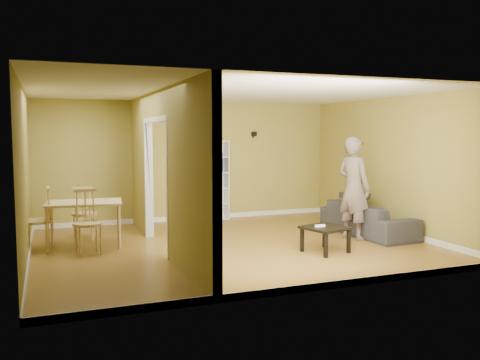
{
  "coord_description": "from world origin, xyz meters",
  "views": [
    {
      "loc": [
        -2.96,
        -8.03,
        1.91
      ],
      "look_at": [
        0.2,
        0.2,
        1.1
      ],
      "focal_mm": 38.0,
      "sensor_mm": 36.0,
      "label": 1
    }
  ],
  "objects_px": {
    "chair_far": "(84,212)",
    "chair_left": "(37,219)",
    "bookshelf": "(211,180)",
    "chair_near": "(88,222)",
    "person": "(354,179)",
    "sofa": "(368,214)",
    "coffee_table": "(325,230)",
    "dining_table": "(84,206)"
  },
  "relations": [
    {
      "from": "chair_far",
      "to": "chair_left",
      "type": "bearing_deg",
      "value": 54.32
    },
    {
      "from": "bookshelf",
      "to": "chair_near",
      "type": "distance_m",
      "value": 3.68
    },
    {
      "from": "chair_far",
      "to": "chair_near",
      "type": "bearing_deg",
      "value": 99.86
    },
    {
      "from": "chair_left",
      "to": "person",
      "type": "bearing_deg",
      "value": 79.65
    },
    {
      "from": "sofa",
      "to": "person",
      "type": "xyz_separation_m",
      "value": [
        -0.49,
        -0.24,
        0.7
      ]
    },
    {
      "from": "chair_near",
      "to": "coffee_table",
      "type": "bearing_deg",
      "value": -25.78
    },
    {
      "from": "dining_table",
      "to": "bookshelf",
      "type": "bearing_deg",
      "value": 32.53
    },
    {
      "from": "sofa",
      "to": "dining_table",
      "type": "distance_m",
      "value": 5.16
    },
    {
      "from": "sofa",
      "to": "bookshelf",
      "type": "relative_size",
      "value": 1.19
    },
    {
      "from": "sofa",
      "to": "chair_near",
      "type": "distance_m",
      "value": 5.08
    },
    {
      "from": "person",
      "to": "dining_table",
      "type": "bearing_deg",
      "value": 60.29
    },
    {
      "from": "coffee_table",
      "to": "chair_left",
      "type": "height_order",
      "value": "chair_left"
    },
    {
      "from": "sofa",
      "to": "chair_far",
      "type": "xyz_separation_m",
      "value": [
        -5.04,
        1.5,
        0.09
      ]
    },
    {
      "from": "person",
      "to": "chair_left",
      "type": "distance_m",
      "value": 5.46
    },
    {
      "from": "chair_left",
      "to": "chair_near",
      "type": "relative_size",
      "value": 1.01
    },
    {
      "from": "sofa",
      "to": "person",
      "type": "height_order",
      "value": "person"
    },
    {
      "from": "coffee_table",
      "to": "chair_far",
      "type": "height_order",
      "value": "chair_far"
    },
    {
      "from": "sofa",
      "to": "coffee_table",
      "type": "bearing_deg",
      "value": 121.08
    },
    {
      "from": "coffee_table",
      "to": "chair_far",
      "type": "bearing_deg",
      "value": 144.96
    },
    {
      "from": "chair_near",
      "to": "chair_far",
      "type": "height_order",
      "value": "chair_near"
    },
    {
      "from": "chair_left",
      "to": "chair_near",
      "type": "height_order",
      "value": "chair_left"
    },
    {
      "from": "chair_left",
      "to": "chair_near",
      "type": "xyz_separation_m",
      "value": [
        0.75,
        -0.5,
        -0.01
      ]
    },
    {
      "from": "person",
      "to": "chair_far",
      "type": "relative_size",
      "value": 2.24
    },
    {
      "from": "person",
      "to": "bookshelf",
      "type": "bearing_deg",
      "value": 15.43
    },
    {
      "from": "bookshelf",
      "to": "chair_near",
      "type": "bearing_deg",
      "value": -139.72
    },
    {
      "from": "person",
      "to": "bookshelf",
      "type": "xyz_separation_m",
      "value": [
        -1.79,
        2.88,
        -0.21
      ]
    },
    {
      "from": "sofa",
      "to": "chair_near",
      "type": "bearing_deg",
      "value": 84.83
    },
    {
      "from": "person",
      "to": "coffee_table",
      "type": "bearing_deg",
      "value": 109.88
    },
    {
      "from": "person",
      "to": "coffee_table",
      "type": "relative_size",
      "value": 3.48
    },
    {
      "from": "bookshelf",
      "to": "chair_left",
      "type": "xyz_separation_m",
      "value": [
        -3.55,
        -1.87,
        -0.36
      ]
    },
    {
      "from": "person",
      "to": "sofa",
      "type": "bearing_deg",
      "value": -80.24
    },
    {
      "from": "bookshelf",
      "to": "coffee_table",
      "type": "height_order",
      "value": "bookshelf"
    },
    {
      "from": "chair_near",
      "to": "chair_far",
      "type": "relative_size",
      "value": 1.06
    },
    {
      "from": "bookshelf",
      "to": "chair_far",
      "type": "bearing_deg",
      "value": -157.69
    },
    {
      "from": "person",
      "to": "dining_table",
      "type": "relative_size",
      "value": 1.78
    },
    {
      "from": "chair_left",
      "to": "chair_near",
      "type": "bearing_deg",
      "value": 56.76
    },
    {
      "from": "coffee_table",
      "to": "chair_left",
      "type": "distance_m",
      "value": 4.67
    },
    {
      "from": "dining_table",
      "to": "chair_far",
      "type": "height_order",
      "value": "chair_far"
    },
    {
      "from": "sofa",
      "to": "chair_left",
      "type": "distance_m",
      "value": 5.87
    },
    {
      "from": "sofa",
      "to": "dining_table",
      "type": "height_order",
      "value": "sofa"
    },
    {
      "from": "coffee_table",
      "to": "chair_near",
      "type": "distance_m",
      "value": 3.79
    },
    {
      "from": "person",
      "to": "dining_table",
      "type": "xyz_separation_m",
      "value": [
        -4.59,
        1.09,
        -0.41
      ]
    }
  ]
}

